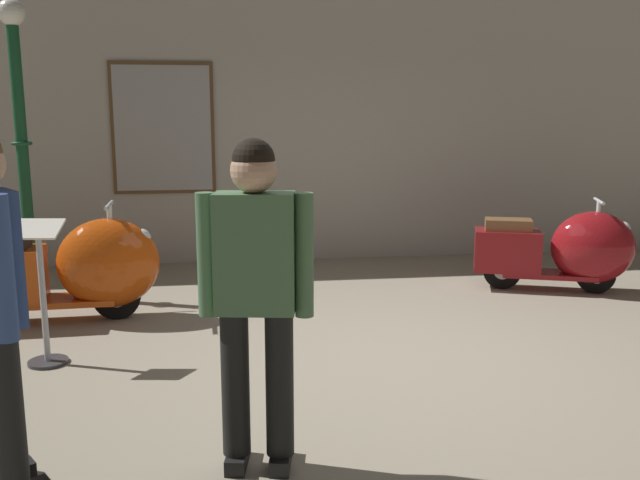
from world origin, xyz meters
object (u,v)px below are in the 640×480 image
Objects in this scene: info_stanchion at (44,306)px; lamppost at (23,153)px; visitor_0 at (256,284)px; scooter_0 at (76,268)px; scooter_1 at (566,250)px.

lamppost is at bearing 107.57° from info_stanchion.
lamppost is at bearing 39.13° from visitor_0.
visitor_0 reaches higher than scooter_0.
scooter_1 is 0.96× the size of visitor_0.
scooter_1 is 0.57× the size of lamppost.
lamppost reaches higher than scooter_0.
visitor_0 is (-3.22, -3.05, 0.53)m from scooter_1.
info_stanchion is (-4.66, -1.39, 0.00)m from scooter_1.
scooter_1 is 4.47m from visitor_0.
visitor_0 is at bearing -60.23° from lamppost.
info_stanchion is (0.61, -1.93, -0.97)m from lamppost.
lamppost is at bearing 121.88° from scooter_0.
scooter_0 is 1.06× the size of scooter_1.
lamppost is 2.69× the size of info_stanchion.
scooter_1 is at bearing 1.50° from scooter_0.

